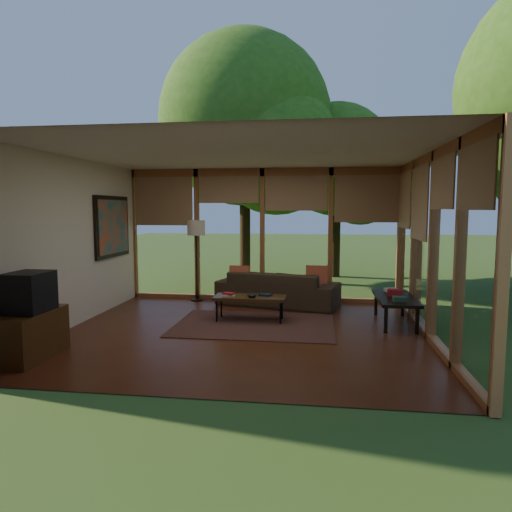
# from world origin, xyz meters

# --- Properties ---
(floor) EXTENTS (5.50, 5.50, 0.00)m
(floor) POSITION_xyz_m (0.00, 0.00, 0.00)
(floor) COLOR #5D2A18
(floor) RESTS_ON ground
(ceiling) EXTENTS (5.50, 5.50, 0.00)m
(ceiling) POSITION_xyz_m (0.00, 0.00, 2.70)
(ceiling) COLOR white
(ceiling) RESTS_ON ground
(wall_left) EXTENTS (0.04, 5.00, 2.70)m
(wall_left) POSITION_xyz_m (-2.75, 0.00, 1.35)
(wall_left) COLOR silver
(wall_left) RESTS_ON ground
(wall_front) EXTENTS (5.50, 0.04, 2.70)m
(wall_front) POSITION_xyz_m (0.00, -2.50, 1.35)
(wall_front) COLOR silver
(wall_front) RESTS_ON ground
(window_wall_back) EXTENTS (5.50, 0.12, 2.70)m
(window_wall_back) POSITION_xyz_m (0.00, 2.50, 1.35)
(window_wall_back) COLOR #A46032
(window_wall_back) RESTS_ON ground
(window_wall_right) EXTENTS (0.12, 5.00, 2.70)m
(window_wall_right) POSITION_xyz_m (2.75, 0.00, 1.35)
(window_wall_right) COLOR #A46032
(window_wall_right) RESTS_ON ground
(tree_nw) EXTENTS (4.46, 4.46, 6.42)m
(tree_nw) POSITION_xyz_m (-0.80, 5.28, 4.18)
(tree_nw) COLOR #312412
(tree_nw) RESTS_ON ground
(tree_ne) EXTENTS (3.08, 3.08, 4.77)m
(tree_ne) POSITION_xyz_m (1.61, 6.19, 3.21)
(tree_ne) COLOR #312412
(tree_ne) RESTS_ON ground
(rug) EXTENTS (2.57, 1.82, 0.01)m
(rug) POSITION_xyz_m (0.13, 0.44, 0.01)
(rug) COLOR brown
(rug) RESTS_ON floor
(sofa) EXTENTS (2.47, 1.44, 0.68)m
(sofa) POSITION_xyz_m (0.37, 2.00, 0.34)
(sofa) COLOR #392C1C
(sofa) RESTS_ON floor
(pillow_left) EXTENTS (0.39, 0.21, 0.41)m
(pillow_left) POSITION_xyz_m (-0.38, 1.95, 0.57)
(pillow_left) COLOR #98240D
(pillow_left) RESTS_ON sofa
(pillow_right) EXTENTS (0.41, 0.22, 0.43)m
(pillow_right) POSITION_xyz_m (1.12, 1.95, 0.59)
(pillow_right) COLOR #98240D
(pillow_right) RESTS_ON sofa
(ct_book_lower) EXTENTS (0.22, 0.17, 0.03)m
(ct_book_lower) POSITION_xyz_m (-0.34, 0.66, 0.44)
(ct_book_lower) COLOR beige
(ct_book_lower) RESTS_ON coffee_table
(ct_book_upper) EXTENTS (0.22, 0.19, 0.03)m
(ct_book_upper) POSITION_xyz_m (-0.34, 0.66, 0.47)
(ct_book_upper) COLOR maroon
(ct_book_upper) RESTS_ON coffee_table
(ct_book_side) EXTENTS (0.24, 0.20, 0.03)m
(ct_book_side) POSITION_xyz_m (0.26, 0.79, 0.44)
(ct_book_side) COLOR black
(ct_book_side) RESTS_ON coffee_table
(ct_bowl) EXTENTS (0.16, 0.16, 0.07)m
(ct_bowl) POSITION_xyz_m (0.06, 0.61, 0.46)
(ct_bowl) COLOR black
(ct_bowl) RESTS_ON coffee_table
(media_cabinet) EXTENTS (0.50, 1.00, 0.60)m
(media_cabinet) POSITION_xyz_m (-2.47, -1.56, 0.30)
(media_cabinet) COLOR #4B2E14
(media_cabinet) RESTS_ON floor
(television) EXTENTS (0.45, 0.55, 0.50)m
(television) POSITION_xyz_m (-2.45, -1.56, 0.85)
(television) COLOR black
(television) RESTS_ON media_cabinet
(console_book_a) EXTENTS (0.21, 0.15, 0.07)m
(console_book_a) POSITION_xyz_m (2.40, 0.44, 0.49)
(console_book_a) COLOR #2D4F3E
(console_book_a) RESTS_ON side_console
(console_book_b) EXTENTS (0.27, 0.22, 0.11)m
(console_book_b) POSITION_xyz_m (2.40, 0.89, 0.51)
(console_book_b) COLOR maroon
(console_book_b) RESTS_ON side_console
(console_book_c) EXTENTS (0.25, 0.21, 0.06)m
(console_book_c) POSITION_xyz_m (2.40, 1.29, 0.48)
(console_book_c) COLOR beige
(console_book_c) RESTS_ON side_console
(floor_lamp) EXTENTS (0.36, 0.36, 1.65)m
(floor_lamp) POSITION_xyz_m (-1.33, 2.28, 1.41)
(floor_lamp) COLOR black
(floor_lamp) RESTS_ON floor
(coffee_table) EXTENTS (1.20, 0.50, 0.43)m
(coffee_table) POSITION_xyz_m (0.01, 0.71, 0.39)
(coffee_table) COLOR #4B2E14
(coffee_table) RESTS_ON floor
(side_console) EXTENTS (0.60, 1.40, 0.46)m
(side_console) POSITION_xyz_m (2.40, 0.84, 0.41)
(side_console) COLOR black
(side_console) RESTS_ON floor
(wall_painting) EXTENTS (0.06, 1.35, 1.15)m
(wall_painting) POSITION_xyz_m (-2.71, 1.40, 1.55)
(wall_painting) COLOR black
(wall_painting) RESTS_ON wall_left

